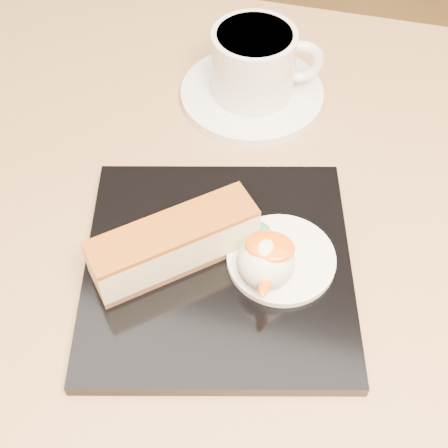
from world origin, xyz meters
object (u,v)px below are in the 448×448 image
(ice_cream_scoop, at_px, (266,262))
(saucer, at_px, (252,94))
(cheesecake, at_px, (174,244))
(dessert_plate, at_px, (218,267))
(table, at_px, (182,343))
(coffee_cup, at_px, (256,62))

(ice_cream_scoop, distance_m, saucer, 0.24)
(cheesecake, xyz_separation_m, ice_cream_scoop, (0.08, 0.00, 0.00))
(dessert_plate, bearing_deg, cheesecake, -171.87)
(dessert_plate, relative_size, saucer, 1.47)
(table, relative_size, dessert_plate, 3.64)
(dessert_plate, xyz_separation_m, coffee_cup, (-0.02, 0.22, 0.04))
(ice_cream_scoop, height_order, saucer, ice_cream_scoop)
(table, height_order, dessert_plate, dessert_plate)
(ice_cream_scoop, bearing_deg, coffee_cup, 104.40)
(dessert_plate, xyz_separation_m, saucer, (-0.02, 0.22, -0.00))
(table, bearing_deg, dessert_plate, -4.04)
(table, height_order, ice_cream_scoop, ice_cream_scoop)
(table, bearing_deg, ice_cream_scoop, -5.56)
(cheesecake, relative_size, saucer, 0.85)
(cheesecake, relative_size, ice_cream_scoop, 2.75)
(cheesecake, bearing_deg, table, 86.75)
(dessert_plate, bearing_deg, coffee_cup, 94.77)
(table, relative_size, ice_cream_scoop, 17.25)
(cheesecake, distance_m, coffee_cup, 0.23)
(saucer, bearing_deg, ice_cream_scoop, -75.07)
(saucer, bearing_deg, coffee_cup, 16.57)
(table, xyz_separation_m, dessert_plate, (0.04, -0.00, 0.16))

